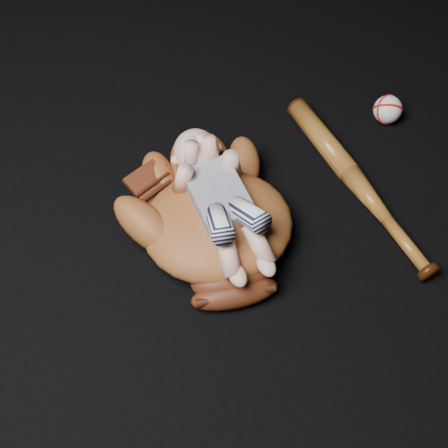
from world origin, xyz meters
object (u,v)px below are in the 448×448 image
object	(u,v)px
baseball_bat	(357,183)
baseball	(388,110)
baseball_glove	(217,220)
newborn_baby	(223,202)

from	to	relation	value
baseball_bat	baseball	distance (m)	0.24
baseball_glove	baseball_bat	world-z (taller)	baseball_glove
newborn_baby	baseball_bat	xyz separation A→B (m)	(0.31, 0.05, -0.09)
newborn_baby	baseball_bat	size ratio (longest dim) A/B	0.67
baseball_glove	baseball_bat	distance (m)	0.33
baseball_glove	baseball_bat	xyz separation A→B (m)	(0.32, 0.05, -0.04)
baseball_glove	newborn_baby	world-z (taller)	newborn_baby
baseball	baseball_bat	bearing A→B (deg)	-129.73
baseball_bat	baseball_glove	bearing A→B (deg)	-171.32
baseball_glove	baseball	xyz separation A→B (m)	(0.47, 0.23, -0.03)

